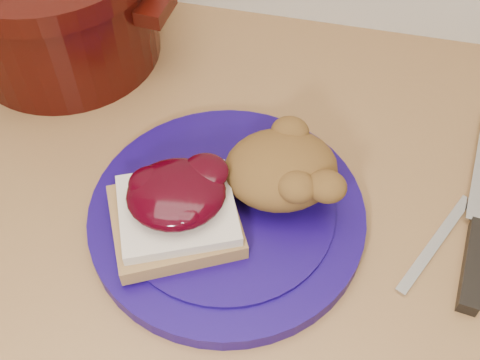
% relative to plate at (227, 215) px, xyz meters
% --- Properties ---
extents(base_cabinet, '(4.00, 0.60, 0.86)m').
position_rel_plate_xyz_m(base_cabinet, '(-0.03, 0.07, -0.48)').
color(base_cabinet, beige).
rests_on(base_cabinet, floor).
extents(plate, '(0.39, 0.39, 0.02)m').
position_rel_plate_xyz_m(plate, '(0.00, 0.00, 0.00)').
color(plate, '#140552').
rests_on(plate, wood_countertop).
extents(sandwich, '(0.16, 0.16, 0.06)m').
position_rel_plate_xyz_m(sandwich, '(-0.04, -0.03, 0.04)').
color(sandwich, olive).
rests_on(sandwich, plate).
extents(stuffing_mound, '(0.15, 0.14, 0.06)m').
position_rel_plate_xyz_m(stuffing_mound, '(0.05, 0.04, 0.04)').
color(stuffing_mound, brown).
rests_on(stuffing_mound, plate).
extents(chef_knife, '(0.06, 0.29, 0.02)m').
position_rel_plate_xyz_m(chef_knife, '(0.27, 0.04, -0.00)').
color(chef_knife, black).
rests_on(chef_knife, wood_countertop).
extents(butter_knife, '(0.08, 0.14, 0.00)m').
position_rel_plate_xyz_m(butter_knife, '(0.22, 0.02, -0.01)').
color(butter_knife, silver).
rests_on(butter_knife, wood_countertop).
extents(dutch_oven, '(0.32, 0.29, 0.17)m').
position_rel_plate_xyz_m(dutch_oven, '(-0.28, 0.23, 0.07)').
color(dutch_oven, black).
rests_on(dutch_oven, wood_countertop).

